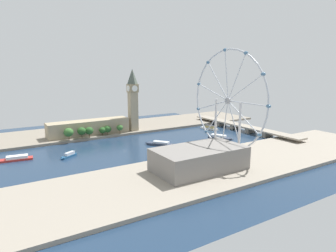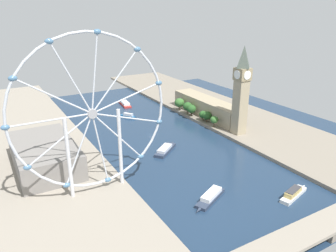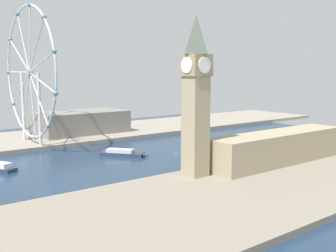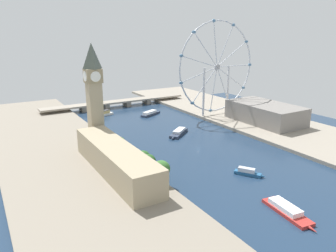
{
  "view_description": "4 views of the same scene",
  "coord_description": "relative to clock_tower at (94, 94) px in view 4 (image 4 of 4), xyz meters",
  "views": [
    {
      "loc": [
        295.81,
        -127.32,
        89.87
      ],
      "look_at": [
        -19.85,
        68.96,
        15.22
      ],
      "focal_mm": 32.12,
      "sensor_mm": 36.0,
      "label": 1
    },
    {
      "loc": [
        135.34,
        267.45,
        120.03
      ],
      "look_at": [
        1.4,
        36.87,
        21.09
      ],
      "focal_mm": 35.27,
      "sensor_mm": 36.0,
      "label": 2
    },
    {
      "loc": [
        -228.12,
        187.16,
        57.89
      ],
      "look_at": [
        14.98,
        -4.92,
        15.89
      ],
      "focal_mm": 43.94,
      "sensor_mm": 36.0,
      "label": 3
    },
    {
      "loc": [
        -152.09,
        -205.5,
        94.11
      ],
      "look_at": [
        -2.14,
        46.36,
        8.48
      ],
      "focal_mm": 34.69,
      "sensor_mm": 36.0,
      "label": 4
    }
  ],
  "objects": [
    {
      "name": "riverbank_right",
      "position": [
        175.14,
        -45.41,
        -44.56
      ],
      "size": [
        90.0,
        520.0,
        3.0
      ],
      "primitive_type": "cube",
      "color": "gray",
      "rests_on": "ground_plane"
    },
    {
      "name": "riverbank_left",
      "position": [
        -31.72,
        -45.41,
        -44.56
      ],
      "size": [
        90.0,
        520.0,
        3.0
      ],
      "primitive_type": "cube",
      "color": "gray",
      "rests_on": "ground_plane"
    },
    {
      "name": "tour_boat_3",
      "position": [
        90.34,
        75.93,
        -43.95
      ],
      "size": [
        32.03,
        19.26,
        5.0
      ],
      "rotation": [
        0.0,
        0.0,
        0.46
      ],
      "color": "#2D384C",
      "rests_on": "ground_plane"
    },
    {
      "name": "river_bridge",
      "position": [
        71.71,
        134.98,
        -40.0
      ],
      "size": [
        188.86,
        16.68,
        8.11
      ],
      "color": "gray",
      "rests_on": "ground_plane"
    },
    {
      "name": "ground_plane",
      "position": [
        71.71,
        -45.41,
        -46.06
      ],
      "size": [
        376.86,
        376.86,
        0.0
      ],
      "primitive_type": "plane",
      "color": "#1E334C"
    },
    {
      "name": "tour_boat_4",
      "position": [
        40.29,
        100.61,
        -43.58
      ],
      "size": [
        31.32,
        13.0,
        6.21
      ],
      "rotation": [
        0.0,
        0.0,
        3.41
      ],
      "color": "white",
      "rests_on": "ground_plane"
    },
    {
      "name": "parliament_block",
      "position": [
        -7.39,
        -59.59,
        -33.9
      ],
      "size": [
        22.0,
        103.18,
        18.32
      ],
      "primitive_type": "cube",
      "color": "tan",
      "rests_on": "riverbank_left"
    },
    {
      "name": "clock_tower",
      "position": [
        0.0,
        0.0,
        0.0
      ],
      "size": [
        13.27,
        13.27,
        82.93
      ],
      "color": "tan",
      "rests_on": "riverbank_left"
    },
    {
      "name": "riverside_hall",
      "position": [
        174.12,
        -21.18,
        -33.48
      ],
      "size": [
        42.75,
        77.4,
        19.17
      ],
      "primitive_type": "cube",
      "color": "gray",
      "rests_on": "riverbank_right"
    },
    {
      "name": "tour_boat_0",
      "position": [
        78.3,
        -4.11,
        -44.09
      ],
      "size": [
        30.75,
        25.66,
        4.75
      ],
      "rotation": [
        0.0,
        0.0,
        3.8
      ],
      "color": "#2D384C",
      "rests_on": "ground_plane"
    },
    {
      "name": "tour_boat_2",
      "position": [
        53.47,
        -150.84,
        -44.12
      ],
      "size": [
        12.78,
        36.2,
        4.68
      ],
      "rotation": [
        0.0,
        0.0,
        4.58
      ],
      "color": "#B22D28",
      "rests_on": "ground_plane"
    },
    {
      "name": "tree_row_embankment",
      "position": [
        9.61,
        -63.25,
        -34.6
      ],
      "size": [
        13.61,
        74.99,
        14.63
      ],
      "color": "#513823",
      "rests_on": "riverbank_left"
    },
    {
      "name": "ferris_wheel",
      "position": [
        150.47,
        31.31,
        9.55
      ],
      "size": [
        101.12,
        3.2,
        103.57
      ],
      "color": "silver",
      "rests_on": "riverbank_right"
    },
    {
      "name": "tour_boat_1",
      "position": [
        70.04,
        -104.66,
        -43.98
      ],
      "size": [
        14.39,
        19.51,
        5.09
      ],
      "rotation": [
        0.0,
        0.0,
        5.29
      ],
      "color": "#235684",
      "rests_on": "ground_plane"
    }
  ]
}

